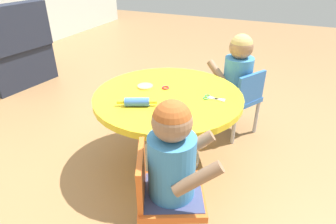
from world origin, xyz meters
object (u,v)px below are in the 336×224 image
object	(u,v)px
seated_child_left	(173,155)
seated_child_right	(238,69)
child_chair_left	(164,194)
armchair_dark	(9,55)
child_chair_right	(239,98)
craft_scissors	(211,98)
craft_table	(168,110)
rolling_pin	(137,102)

from	to	relation	value
seated_child_left	seated_child_right	distance (m)	1.15
child_chair_left	armchair_dark	size ratio (longest dim) A/B	0.63
seated_child_left	child_chair_right	world-z (taller)	seated_child_left
armchair_dark	craft_scissors	world-z (taller)	armchair_dark
craft_table	seated_child_right	xyz separation A→B (m)	(0.56, -0.32, 0.14)
seated_child_left	craft_scissors	bearing A→B (deg)	1.53
child_chair_left	rolling_pin	world-z (taller)	rolling_pin
craft_table	craft_scissors	size ratio (longest dim) A/B	6.90
child_chair_left	armchair_dark	xyz separation A→B (m)	(1.20, 2.39, 0.00)
rolling_pin	craft_scissors	world-z (taller)	rolling_pin
child_chair_right	craft_scissors	size ratio (longest dim) A/B	3.96
child_chair_left	rolling_pin	size ratio (longest dim) A/B	2.45
armchair_dark	rolling_pin	distance (m)	2.21
seated_child_right	rolling_pin	xyz separation A→B (m)	(-0.78, 0.42, 0.00)
seated_child_left	craft_scissors	world-z (taller)	seated_child_left
armchair_dark	rolling_pin	size ratio (longest dim) A/B	3.88
craft_table	armchair_dark	distance (m)	2.23
child_chair_left	rolling_pin	distance (m)	0.57
child_chair_right	seated_child_right	distance (m)	0.23
child_chair_right	rolling_pin	distance (m)	0.91
rolling_pin	craft_scissors	size ratio (longest dim) A/B	1.62
child_chair_left	seated_child_right	size ratio (longest dim) A/B	1.05
seated_child_right	craft_scissors	size ratio (longest dim) A/B	3.77
child_chair_left	seated_child_left	size ratio (longest dim) A/B	1.05
child_chair_right	rolling_pin	size ratio (longest dim) A/B	2.45
seated_child_right	rolling_pin	distance (m)	0.88
rolling_pin	craft_table	bearing A→B (deg)	-25.18
seated_child_left	rolling_pin	distance (m)	0.53
craft_table	craft_scissors	distance (m)	0.29
child_chair_left	seated_child_right	world-z (taller)	seated_child_right
seated_child_left	rolling_pin	xyz separation A→B (m)	(0.37, 0.38, 0.00)
child_chair_left	craft_scissors	size ratio (longest dim) A/B	3.96
craft_table	seated_child_right	world-z (taller)	seated_child_right
seated_child_right	craft_scissors	xyz separation A→B (m)	(-0.51, 0.06, -0.02)
child_chair_left	craft_table	bearing A→B (deg)	22.01
craft_scissors	child_chair_left	bearing A→B (deg)	178.31
armchair_dark	craft_table	bearing A→B (deg)	-105.57
seated_child_left	craft_scissors	size ratio (longest dim) A/B	3.77
seated_child_left	seated_child_right	world-z (taller)	same
seated_child_left	armchair_dark	world-z (taller)	armchair_dark
armchair_dark	craft_scissors	bearing A→B (deg)	-102.79
seated_child_left	rolling_pin	bearing A→B (deg)	45.85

